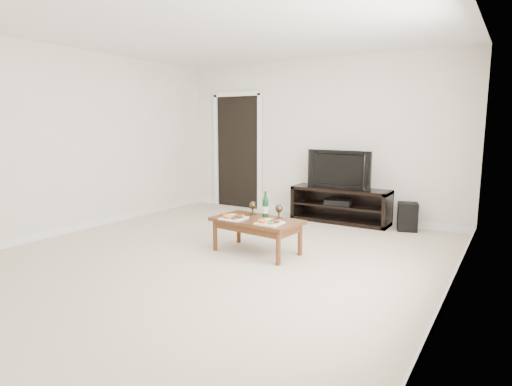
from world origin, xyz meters
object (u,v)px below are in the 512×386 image
(media_console, at_px, (340,205))
(television, at_px, (341,169))
(coffee_table, at_px, (257,236))
(subwoofer, at_px, (407,217))

(media_console, xyz_separation_m, television, (-0.00, 0.00, 0.58))
(media_console, height_order, coffee_table, media_console)
(subwoofer, bearing_deg, television, 163.41)
(television, height_order, coffee_table, television)
(subwoofer, bearing_deg, coffee_table, -138.35)
(television, relative_size, coffee_table, 0.98)
(television, bearing_deg, media_console, 4.12)
(media_console, distance_m, coffee_table, 2.12)
(media_console, xyz_separation_m, coffee_table, (-0.26, -2.10, -0.07))
(subwoofer, bearing_deg, media_console, 163.41)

